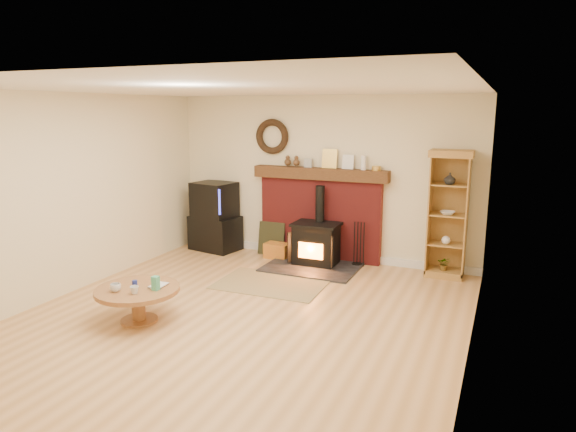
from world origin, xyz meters
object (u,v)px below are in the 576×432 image
at_px(tv_unit, 215,218).
at_px(curio_cabinet, 448,214).
at_px(wood_stove, 315,245).
at_px(coffee_table, 138,294).

relative_size(tv_unit, curio_cabinet, 0.64).
bearing_deg(wood_stove, coffee_table, -111.29).
relative_size(wood_stove, curio_cabinet, 0.76).
relative_size(tv_unit, coffee_table, 1.24).
height_order(wood_stove, tv_unit, wood_stove).
distance_m(wood_stove, coffee_table, 3.03).
height_order(tv_unit, coffee_table, tv_unit).
distance_m(wood_stove, curio_cabinet, 2.02).
bearing_deg(coffee_table, wood_stove, 68.71).
bearing_deg(wood_stove, curio_cabinet, 8.48).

